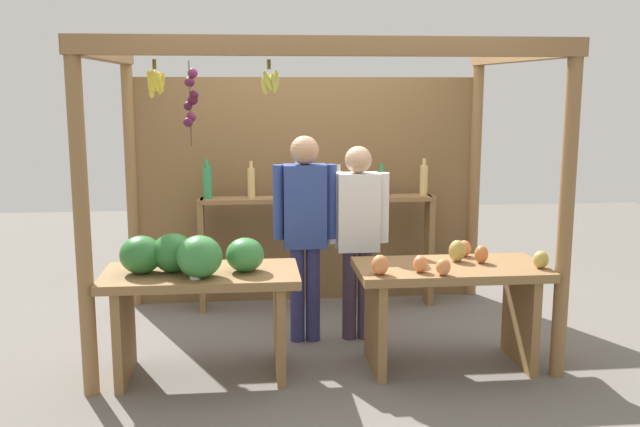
# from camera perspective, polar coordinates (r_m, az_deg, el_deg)

# --- Properties ---
(ground_plane) EXTENTS (12.00, 12.00, 0.00)m
(ground_plane) POSITION_cam_1_polar(r_m,az_deg,el_deg) (5.81, -0.19, -9.58)
(ground_plane) COLOR slate
(ground_plane) RESTS_ON ground
(market_stall) EXTENTS (3.24, 2.05, 2.26)m
(market_stall) POSITION_cam_1_polar(r_m,az_deg,el_deg) (5.95, -0.70, 3.98)
(market_stall) COLOR olive
(market_stall) RESTS_ON ground
(fruit_counter_left) EXTENTS (1.31, 0.64, 1.01)m
(fruit_counter_left) POSITION_cam_1_polar(r_m,az_deg,el_deg) (4.88, -9.90, -5.26)
(fruit_counter_left) COLOR olive
(fruit_counter_left) RESTS_ON ground
(fruit_counter_right) EXTENTS (1.32, 0.64, 0.88)m
(fruit_counter_right) POSITION_cam_1_polar(r_m,az_deg,el_deg) (5.11, 10.28, -6.04)
(fruit_counter_right) COLOR olive
(fruit_counter_right) RESTS_ON ground
(bottle_shelf_unit) EXTENTS (2.08, 0.22, 1.34)m
(bottle_shelf_unit) POSITION_cam_1_polar(r_m,az_deg,el_deg) (6.31, -0.27, -0.47)
(bottle_shelf_unit) COLOR olive
(bottle_shelf_unit) RESTS_ON ground
(vendor_man) EXTENTS (0.48, 0.22, 1.59)m
(vendor_man) POSITION_cam_1_polar(r_m,az_deg,el_deg) (5.44, -1.21, -0.53)
(vendor_man) COLOR navy
(vendor_man) RESTS_ON ground
(vendor_woman) EXTENTS (0.48, 0.20, 1.51)m
(vendor_woman) POSITION_cam_1_polar(r_m,az_deg,el_deg) (5.50, 3.01, -1.00)
(vendor_woman) COLOR #413045
(vendor_woman) RESTS_ON ground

